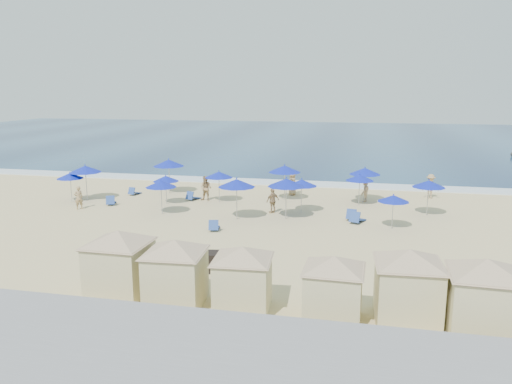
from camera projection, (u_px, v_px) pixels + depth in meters
ground at (247, 234)px, 27.70m from camera, size 160.00×160.00×0.00m
ocean at (326, 139)px, 80.29m from camera, size 160.00×80.00×0.06m
surf_line at (289, 183)px, 42.52m from camera, size 160.00×2.50×0.08m
seawall at (141, 341)px, 14.66m from camera, size 160.00×6.10×1.22m
trash_bin at (209, 262)px, 22.02m from camera, size 0.99×0.99×0.85m
cabana_0 at (119, 255)px, 19.15m from camera, size 4.62×4.62×2.90m
cabana_1 at (175, 264)px, 18.38m from camera, size 4.41×4.41×2.77m
cabana_2 at (243, 270)px, 17.96m from camera, size 4.20×4.20×2.64m
cabana_3 at (334, 280)px, 17.05m from camera, size 4.15×4.15×2.60m
cabana_4 at (408, 276)px, 16.99m from camera, size 4.58×4.58×2.88m
cabana_5 at (485, 288)px, 15.97m from camera, size 4.64×4.64×2.91m
umbrella_0 at (70, 176)px, 35.34m from camera, size 1.89×1.89×2.15m
umbrella_1 at (85, 169)px, 35.72m from camera, size 2.30×2.30×2.62m
umbrella_2 at (166, 179)px, 34.60m from camera, size 1.83×1.83×2.08m
umbrella_3 at (161, 184)px, 31.73m from camera, size 2.01×2.01×2.28m
umbrella_4 at (219, 175)px, 35.16m from camera, size 2.01×2.01×2.29m
umbrella_5 at (237, 183)px, 30.41m from camera, size 2.31×2.31×2.63m
umbrella_6 at (286, 183)px, 30.50m from camera, size 2.32×2.32×2.64m
umbrella_7 at (285, 169)px, 35.64m from camera, size 2.33×2.33×2.65m
umbrella_8 at (302, 183)px, 32.14m from camera, size 2.00×2.00×2.28m
umbrella_9 at (360, 178)px, 34.26m from camera, size 1.94×1.94×2.21m
umbrella_10 at (429, 184)px, 31.39m from camera, size 2.07×2.07×2.36m
umbrella_11 at (393, 198)px, 28.44m from camera, size 1.81×1.81×2.06m
umbrella_12 at (169, 163)px, 38.10m from camera, size 2.39×2.39×2.72m
umbrella_13 at (365, 171)px, 35.29m from camera, size 2.22×2.22×2.53m
beach_chair_0 at (111, 201)px, 34.65m from camera, size 1.04×1.41×0.71m
beach_chair_1 at (134, 192)px, 37.91m from camera, size 0.68×1.22×0.63m
beach_chair_2 at (192, 197)px, 36.11m from camera, size 0.89×1.37×0.70m
beach_chair_3 at (214, 226)px, 28.40m from camera, size 0.80×1.33×0.68m
beach_chair_4 at (352, 215)px, 30.74m from camera, size 0.82×1.43×0.74m
beach_chair_5 at (357, 219)px, 29.98m from camera, size 1.06×1.52×0.77m
beachgoer_0 at (79, 198)px, 33.32m from camera, size 0.67×0.67×1.57m
beachgoer_1 at (206, 188)px, 35.80m from camera, size 0.96×0.80×1.80m
beachgoer_2 at (273, 201)px, 32.28m from camera, size 0.94×0.97×1.63m
beachgoer_3 at (365, 190)px, 35.51m from camera, size 0.95×1.21×1.65m
beachgoer_4 at (293, 183)px, 37.73m from camera, size 0.70×0.97×1.85m
beachgoer_5 at (430, 186)px, 36.48m from camera, size 1.23×0.78×1.81m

